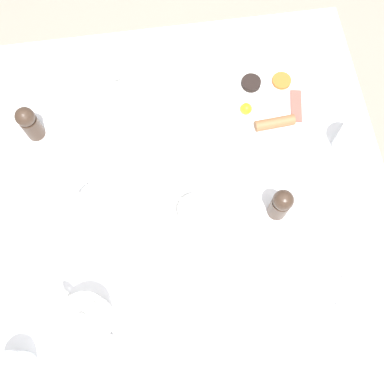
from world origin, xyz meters
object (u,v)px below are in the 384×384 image
teacup_with_saucer_left (101,89)px  water_glass_short (15,369)px  knife_by_plate (225,333)px  spoon_for_tea (167,87)px  water_glass_tall (351,139)px  fork_by_plate (41,242)px  breakfast_plate (269,103)px  teapot_near (110,174)px  pepper_grinder (29,123)px  teapot_far (87,318)px  teacup_with_saucer_right (197,214)px  napkin_folded (363,280)px  salt_grinder (281,204)px

teacup_with_saucer_left → water_glass_short: 0.72m
knife_by_plate → spoon_for_tea: size_ratio=1.20×
spoon_for_tea → knife_by_plate: bearing=-175.6°
water_glass_tall → fork_by_plate: 0.82m
water_glass_short → breakfast_plate: bearing=-49.3°
teapot_near → fork_by_plate: bearing=-167.5°
water_glass_tall → pepper_grinder: (0.15, 0.81, 0.01)m
breakfast_plate → water_glass_tall: (-0.15, -0.18, 0.04)m
teacup_with_saucer_left → teapot_near: bearing=-178.6°
teapot_far → water_glass_tall: (0.35, -0.69, -0.00)m
spoon_for_tea → fork_by_plate: bearing=137.4°
teacup_with_saucer_left → teacup_with_saucer_right: (-0.38, -0.21, 0.00)m
teapot_near → spoon_for_tea: size_ratio=1.40×
breakfast_plate → napkin_folded: breakfast_plate is taller
teapot_far → salt_grinder: 0.52m
water_glass_tall → knife_by_plate: size_ratio=0.58×
water_glass_tall → breakfast_plate: bearing=49.9°
teapot_near → water_glass_short: bearing=-142.5°
teapot_near → teacup_with_saucer_left: size_ratio=1.39×
salt_grinder → water_glass_tall: bearing=-55.1°
breakfast_plate → pepper_grinder: 0.63m
teapot_far → fork_by_plate: bearing=171.2°
breakfast_plate → water_glass_tall: size_ratio=3.02×
teapot_far → breakfast_plate: bearing=96.5°
breakfast_plate → pepper_grinder: bearing=89.9°
spoon_for_tea → teapot_far: bearing=157.2°
breakfast_plate → water_glass_short: (-0.58, 0.67, 0.04)m
breakfast_plate → teacup_with_saucer_right: teacup_with_saucer_right is taller
teapot_near → fork_by_plate: teapot_near is taller
teacup_with_saucer_right → spoon_for_tea: teacup_with_saucer_right is taller
water_glass_short → fork_by_plate: bearing=-9.8°
teapot_far → teacup_with_saucer_right: 0.35m
salt_grinder → teacup_with_saucer_right: bearing=86.4°
breakfast_plate → napkin_folded: (-0.50, -0.13, -0.01)m
teacup_with_saucer_right → knife_by_plate: 0.28m
teapot_far → teacup_with_saucer_right: (0.21, -0.28, -0.02)m
teacup_with_saucer_right → spoon_for_tea: (0.38, 0.03, -0.03)m
teacup_with_saucer_right → napkin_folded: size_ratio=0.71×
teacup_with_saucer_right → pepper_grinder: pepper_grinder is taller
breakfast_plate → spoon_for_tea: breakfast_plate is taller
knife_by_plate → pepper_grinder: bearing=35.8°
teapot_near → water_glass_tall: size_ratio=2.01×
water_glass_tall → fork_by_plate: size_ratio=0.57×
water_glass_tall → napkin_folded: bearing=172.1°
teacup_with_saucer_right → napkin_folded: bearing=-119.7°
knife_by_plate → teapot_near: bearing=28.7°
water_glass_tall → water_glass_short: 0.96m
teapot_near → water_glass_short: size_ratio=1.95×
breakfast_plate → teapot_far: bearing=134.0°
teacup_with_saucer_left → napkin_folded: (-0.59, -0.57, -0.03)m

